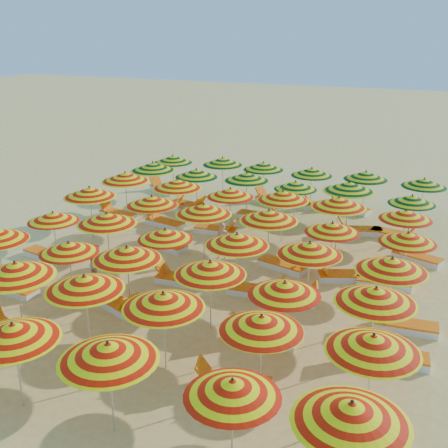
{
  "coord_description": "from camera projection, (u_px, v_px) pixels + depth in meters",
  "views": [
    {
      "loc": [
        6.8,
        -15.85,
        7.96
      ],
      "look_at": [
        0.0,
        0.5,
        1.6
      ],
      "focal_mm": 45.0,
      "sensor_mm": 36.0,
      "label": 1
    }
  ],
  "objects": [
    {
      "name": "ground",
      "position": [
        218.0,
        273.0,
        18.92
      ],
      "size": [
        120.0,
        120.0,
        0.0
      ],
      "primitive_type": "plane",
      "color": "#F7D56D",
      "rests_on": "ground"
    },
    {
      "name": "umbrella_2",
      "position": [
        13.0,
        332.0,
        11.76
      ],
      "size": [
        2.06,
        2.06,
        2.1
      ],
      "color": "silver",
      "rests_on": "ground"
    },
    {
      "name": "umbrella_3",
      "position": [
        108.0,
        352.0,
        10.99
      ],
      "size": [
        2.16,
        2.16,
        2.14
      ],
      "color": "silver",
      "rests_on": "ground"
    },
    {
      "name": "umbrella_4",
      "position": [
        232.0,
        388.0,
        10.18
      ],
      "size": [
        2.11,
        2.11,
        1.93
      ],
      "color": "silver",
      "rests_on": "ground"
    },
    {
      "name": "umbrella_5",
      "position": [
        351.0,
        413.0,
        9.25
      ],
      "size": [
        2.1,
        2.1,
        2.15
      ],
      "color": "silver",
      "rests_on": "ground"
    },
    {
      "name": "umbrella_7",
      "position": [
        15.0,
        270.0,
        14.55
      ],
      "size": [
        2.31,
        2.31,
        2.18
      ],
      "color": "silver",
      "rests_on": "ground"
    },
    {
      "name": "umbrella_8",
      "position": [
        85.0,
        283.0,
        13.94
      ],
      "size": [
        2.27,
        2.27,
        2.12
      ],
      "color": "silver",
      "rests_on": "ground"
    },
    {
      "name": "umbrella_9",
      "position": [
        163.0,
        301.0,
        13.1
      ],
      "size": [
        2.38,
        2.38,
        2.1
      ],
      "color": "silver",
      "rests_on": "ground"
    },
    {
      "name": "umbrella_10",
      "position": [
        261.0,
        323.0,
        12.26
      ],
      "size": [
        2.38,
        2.38,
        2.01
      ],
      "color": "silver",
      "rests_on": "ground"
    },
    {
      "name": "umbrella_11",
      "position": [
        373.0,
        343.0,
        11.36
      ],
      "size": [
        2.18,
        2.18,
        2.09
      ],
      "color": "silver",
      "rests_on": "ground"
    },
    {
      "name": "umbrella_13",
      "position": [
        69.0,
        248.0,
        16.7
      ],
      "size": [
        1.85,
        1.85,
        1.88
      ],
      "color": "silver",
      "rests_on": "ground"
    },
    {
      "name": "umbrella_14",
      "position": [
        127.0,
        253.0,
        15.82
      ],
      "size": [
        2.4,
        2.4,
        2.08
      ],
      "color": "silver",
      "rests_on": "ground"
    },
    {
      "name": "umbrella_15",
      "position": [
        210.0,
        268.0,
        14.88
      ],
      "size": [
        2.36,
        2.36,
        2.07
      ],
      "color": "silver",
      "rests_on": "ground"
    },
    {
      "name": "umbrella_16",
      "position": [
        285.0,
        289.0,
        13.97
      ],
      "size": [
        1.89,
        1.89,
        1.96
      ],
      "color": "silver",
      "rests_on": "ground"
    },
    {
      "name": "umbrella_17",
      "position": [
        376.0,
        295.0,
        13.32
      ],
      "size": [
        2.63,
        2.63,
        2.11
      ],
      "color": "silver",
      "rests_on": "ground"
    },
    {
      "name": "umbrella_18",
      "position": [
        53.0,
        217.0,
        19.37
      ],
      "size": [
        2.07,
        2.07,
        1.86
      ],
      "color": "silver",
      "rests_on": "ground"
    },
    {
      "name": "umbrella_19",
      "position": [
        107.0,
        219.0,
        18.55
      ],
      "size": [
        2.45,
        2.45,
        2.11
      ],
      "color": "silver",
      "rests_on": "ground"
    },
    {
      "name": "umbrella_20",
      "position": [
        165.0,
        234.0,
        17.76
      ],
      "size": [
        2.19,
        2.19,
        1.87
      ],
      "color": "silver",
      "rests_on": "ground"
    },
    {
      "name": "umbrella_21",
      "position": [
        237.0,
        240.0,
        16.82
      ],
      "size": [
        2.19,
        2.19,
        2.08
      ],
      "color": "silver",
      "rests_on": "ground"
    },
    {
      "name": "umbrella_22",
      "position": [
        310.0,
        249.0,
        16.25
      ],
      "size": [
        2.1,
        2.1,
        2.04
      ],
      "color": "silver",
      "rests_on": "ground"
    },
    {
      "name": "umbrella_23",
      "position": [
        392.0,
        265.0,
        15.08
      ],
      "size": [
        2.48,
        2.48,
        2.08
      ],
      "color": "silver",
      "rests_on": "ground"
    },
    {
      "name": "umbrella_24",
      "position": [
        90.0,
        192.0,
        21.4
      ],
      "size": [
        2.66,
        2.66,
        2.13
      ],
      "color": "silver",
      "rests_on": "ground"
    },
    {
      "name": "umbrella_25",
      "position": [
        152.0,
        201.0,
        20.65
      ],
      "size": [
        2.43,
        2.43,
        2.03
      ],
      "color": "silver",
      "rests_on": "ground"
    },
    {
      "name": "umbrella_26",
      "position": [
        204.0,
        209.0,
        19.5
      ],
      "size": [
        2.2,
        2.2,
        2.11
      ],
      "color": "silver",
      "rests_on": "ground"
    },
    {
      "name": "umbrella_27",
      "position": [
        269.0,
        215.0,
        18.84
      ],
      "size": [
        2.44,
        2.44,
        2.12
      ],
      "color": "silver",
      "rests_on": "ground"
    },
    {
      "name": "umbrella_28",
      "position": [
        332.0,
        228.0,
        18.25
      ],
      "size": [
        2.26,
        2.26,
        1.91
      ],
      "color": "silver",
      "rests_on": "ground"
    },
    {
      "name": "umbrella_29",
      "position": [
        408.0,
        238.0,
        17.43
      ],
      "size": [
        2.16,
        2.16,
        1.89
      ],
      "color": "silver",
      "rests_on": "ground"
    },
    {
      "name": "umbrella_30",
      "position": [
        125.0,
        177.0,
        23.46
      ],
      "size": [
        2.51,
        2.51,
        2.15
      ],
      "color": "silver",
      "rests_on": "ground"
    },
    {
      "name": "umbrella_31",
      "position": [
        177.0,
        184.0,
        22.59
      ],
      "size": [
        2.09,
        2.09,
        2.1
      ],
      "color": "silver",
      "rests_on": "ground"
    },
    {
      "name": "umbrella_32",
      "position": [
        230.0,
        193.0,
        21.9
      ],
      "size": [
        2.27,
        2.27,
        1.95
      ],
      "color": "silver",
      "rests_on": "ground"
    },
    {
      "name": "umbrella_33",
      "position": [
        283.0,
        196.0,
        21.06
      ],
      "size": [
        2.1,
        2.1,
        2.09
      ],
      "color": "silver",
      "rests_on": "ground"
    },
    {
      "name": "umbrella_34",
      "position": [
        339.0,
        202.0,
        20.2
      ],
      "size": [
        2.29,
        2.29,
        2.12
      ],
      "color": "silver",
      "rests_on": "ground"
    },
    {
      "name": "umbrella_35",
      "position": [
        406.0,
        215.0,
        19.39
      ],
      "size": [
        2.41,
        2.41,
        1.94
      ],
      "color": "silver",
      "rests_on": "ground"
    },
    {
      "name": "umbrella_36",
      "position": [
        153.0,
        167.0,
        25.15
      ],
      "size": [
        2.55,
        2.55,
        2.14
      ],
      "color": "silver",
      "rests_on": "ground"
    },
    {
      "name": "umbrella_37",
      "position": [
        196.0,
        173.0,
        24.58
      ],
      "size": [
        2.31,
        2.31,
        1.99
      ],
      "color": "silver",
      "rests_on": "ground"
    },
    {
      "name": "umbrella_38",
      "position": [
        247.0,
        177.0,
        23.89
      ],
      "size": [
        2.33,
        2.33,
        2.03
      ],
      "color": "silver",
      "rests_on": "ground"
    },
    {
      "name": "umbrella_39",
      "position": [
        296.0,
        185.0,
        23.08
      ],
      "size": [
        1.93,
        1.93,
        1.88
      ],
      "color": "silver",
      "rests_on": "ground"
    },
    {
      "name": "umbrella_40",
      "position": [
        349.0,
        187.0,
        21.97
      ],
      "size": [
        2.12,
        2.12,
        2.17
      ],
      "color": "silver",
      "rests_on": "ground"
    },
    {
      "name": "umbrella_41",
      "position": [
        412.0,
        200.0,
        21.2
      ],
      "size": [
        2.15,
        2.15,
        1.89
      ],
      "color": "silver",
      "rests_on": "ground"
    },
    {
      "name": "umbrella_42",
      "position": [
        173.0,
        159.0,
        27.24
      ],
      "size": [
        2.1,
        2.1,
        1.96
      ],
      "color": "silver",
      "rests_on": "ground"
    },
    {
      "name": "umbrella_43",
      "position": [
        223.0,
        161.0,
        26.54
      ],
      "size": [
        2.08,
        2.08,
        2.03
      ],
      "color": "silver",
      "rests_on": "ground"
    },
    {
      "name": "umbrella_44",
      "position": [
        263.0,
        166.0,
        25.9
      ],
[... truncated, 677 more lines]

